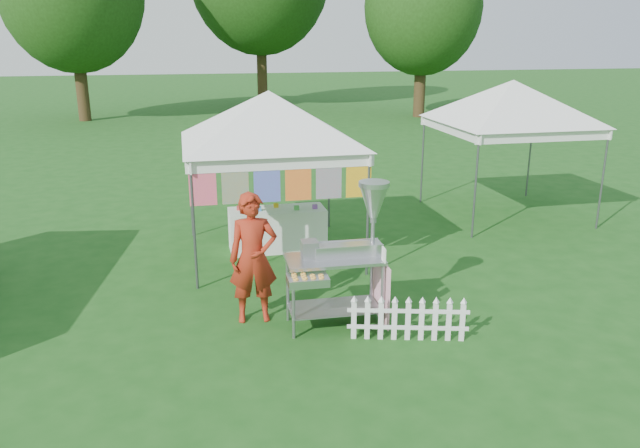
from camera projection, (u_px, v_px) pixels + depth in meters
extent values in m
plane|color=#184C15|center=(309.00, 338.00, 8.42)|extent=(120.00, 120.00, 0.00)
cylinder|color=#59595E|center=(194.00, 226.00, 9.76)|extent=(0.04, 0.04, 2.10)
cylinder|color=#59595E|center=(368.00, 216.00, 10.35)|extent=(0.04, 0.04, 2.10)
cylinder|color=#59595E|center=(190.00, 185.00, 12.42)|extent=(0.04, 0.04, 2.10)
cylinder|color=#59595E|center=(329.00, 179.00, 13.00)|extent=(0.04, 0.04, 2.10)
cube|color=white|center=(282.00, 163.00, 9.78)|extent=(3.00, 0.03, 0.22)
cube|color=white|center=(260.00, 135.00, 12.43)|extent=(3.00, 0.03, 0.22)
pyramid|color=white|center=(268.00, 90.00, 10.81)|extent=(4.24, 4.24, 0.90)
cylinder|color=#59595E|center=(282.00, 158.00, 9.75)|extent=(3.00, 0.03, 0.03)
cube|color=#DB1BA9|center=(203.00, 184.00, 9.60)|extent=(0.42, 0.01, 0.70)
cube|color=orange|center=(235.00, 182.00, 9.70)|extent=(0.42, 0.01, 0.70)
cube|color=purple|center=(267.00, 180.00, 9.80)|extent=(0.42, 0.01, 0.70)
cube|color=red|center=(298.00, 179.00, 9.91)|extent=(0.42, 0.01, 0.70)
cube|color=#2FB2AD|center=(329.00, 177.00, 10.01)|extent=(0.42, 0.01, 0.70)
cube|color=orange|center=(359.00, 176.00, 10.11)|extent=(0.42, 0.01, 0.70)
cylinder|color=#59595E|center=(475.00, 187.00, 12.29)|extent=(0.04, 0.04, 2.10)
cylinder|color=#59595E|center=(603.00, 180.00, 12.88)|extent=(0.04, 0.04, 2.10)
cylinder|color=#59595E|center=(423.00, 160.00, 14.95)|extent=(0.04, 0.04, 2.10)
cylinder|color=#59595E|center=(530.00, 155.00, 15.53)|extent=(0.04, 0.04, 2.10)
cube|color=white|center=(545.00, 136.00, 12.31)|extent=(3.00, 0.03, 0.22)
cube|color=white|center=(480.00, 118.00, 14.96)|extent=(3.00, 0.03, 0.22)
pyramid|color=white|center=(514.00, 80.00, 13.34)|extent=(4.24, 4.24, 0.90)
cylinder|color=#59595E|center=(546.00, 132.00, 12.28)|extent=(3.00, 0.03, 0.03)
cylinder|color=#352513|center=(81.00, 78.00, 29.03)|extent=(0.56, 0.56, 3.96)
cylinder|color=#352513|center=(262.00, 63.00, 34.49)|extent=(0.56, 0.56, 4.84)
cylinder|color=#352513|center=(420.00, 81.00, 30.51)|extent=(0.56, 0.56, 3.52)
ellipsoid|color=#225216|center=(423.00, 6.00, 29.51)|extent=(5.60, 5.60, 6.44)
cylinder|color=gray|center=(293.00, 304.00, 8.28)|extent=(0.05, 0.05, 0.99)
cylinder|color=gray|center=(382.00, 297.00, 8.50)|extent=(0.05, 0.05, 0.99)
cylinder|color=gray|center=(288.00, 288.00, 8.80)|extent=(0.05, 0.05, 0.99)
cylinder|color=gray|center=(371.00, 282.00, 9.02)|extent=(0.05, 0.05, 0.99)
cube|color=gray|center=(334.00, 307.00, 8.71)|extent=(1.27, 0.66, 0.02)
cube|color=#B7B7BC|center=(334.00, 259.00, 8.51)|extent=(1.34, 0.70, 0.04)
cube|color=#B7B7BC|center=(348.00, 250.00, 8.56)|extent=(0.95, 0.30, 0.17)
cube|color=gray|center=(310.00, 249.00, 8.46)|extent=(0.23, 0.25, 0.24)
cylinder|color=gray|center=(373.00, 221.00, 8.51)|extent=(0.06, 0.06, 0.99)
cone|color=#B7B7BC|center=(374.00, 202.00, 8.43)|extent=(0.41, 0.41, 0.44)
cylinder|color=#B7B7BC|center=(374.00, 184.00, 8.36)|extent=(0.43, 0.43, 0.07)
cube|color=#B7B7BC|center=(308.00, 280.00, 8.06)|extent=(0.54, 0.35, 0.11)
cube|color=#F1A2B6|center=(381.00, 289.00, 8.77)|extent=(0.04, 0.83, 0.89)
cube|color=white|center=(384.00, 255.00, 8.29)|extent=(0.02, 0.15, 0.20)
imported|color=maroon|center=(253.00, 258.00, 8.71)|extent=(0.70, 0.47, 1.87)
cube|color=white|center=(354.00, 320.00, 8.33)|extent=(0.07, 0.04, 0.56)
cube|color=white|center=(367.00, 320.00, 8.32)|extent=(0.07, 0.04, 0.56)
cube|color=white|center=(381.00, 320.00, 8.31)|extent=(0.07, 0.04, 0.56)
cube|color=white|center=(394.00, 320.00, 8.30)|extent=(0.07, 0.04, 0.56)
cube|color=white|center=(408.00, 321.00, 8.30)|extent=(0.07, 0.04, 0.56)
cube|color=white|center=(421.00, 321.00, 8.29)|extent=(0.07, 0.04, 0.56)
cube|color=white|center=(435.00, 321.00, 8.28)|extent=(0.07, 0.04, 0.56)
cube|color=white|center=(449.00, 322.00, 8.27)|extent=(0.07, 0.04, 0.56)
cube|color=white|center=(462.00, 322.00, 8.27)|extent=(0.07, 0.04, 0.56)
cube|color=white|center=(408.00, 328.00, 8.33)|extent=(1.57, 0.44, 0.05)
cube|color=white|center=(408.00, 311.00, 8.26)|extent=(1.57, 0.44, 0.05)
cube|color=white|center=(277.00, 229.00, 11.81)|extent=(1.80, 0.70, 0.79)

